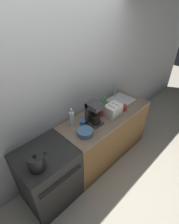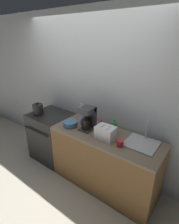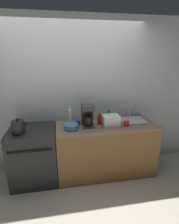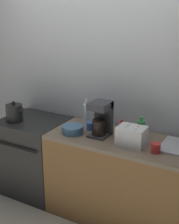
{
  "view_description": "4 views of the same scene",
  "coord_description": "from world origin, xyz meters",
  "views": [
    {
      "loc": [
        -1.21,
        -1.09,
        2.55
      ],
      "look_at": [
        0.28,
        0.4,
        1.04
      ],
      "focal_mm": 28.0,
      "sensor_mm": 36.0,
      "label": 1
    },
    {
      "loc": [
        1.7,
        -1.53,
        2.18
      ],
      "look_at": [
        0.25,
        0.37,
        1.15
      ],
      "focal_mm": 28.0,
      "sensor_mm": 36.0,
      "label": 2
    },
    {
      "loc": [
        -0.16,
        -2.26,
        1.96
      ],
      "look_at": [
        0.3,
        0.32,
        1.12
      ],
      "focal_mm": 28.0,
      "sensor_mm": 36.0,
      "label": 3
    },
    {
      "loc": [
        1.58,
        -2.27,
        2.13
      ],
      "look_at": [
        0.12,
        0.34,
        1.11
      ],
      "focal_mm": 50.0,
      "sensor_mm": 36.0,
      "label": 4
    }
  ],
  "objects": [
    {
      "name": "ground_plane",
      "position": [
        0.0,
        0.0,
        0.0
      ],
      "size": [
        12.0,
        12.0,
        0.0
      ],
      "primitive_type": "plane",
      "color": "beige"
    },
    {
      "name": "bottle_red",
      "position": [
        0.48,
        0.35,
        0.98
      ],
      "size": [
        0.07,
        0.07,
        0.18
      ],
      "color": "#B72828",
      "rests_on": "counter_block"
    },
    {
      "name": "toaster",
      "position": [
        0.63,
        0.23,
        0.99
      ],
      "size": [
        0.26,
        0.19,
        0.18
      ],
      "color": "white",
      "rests_on": "counter_block"
    },
    {
      "name": "kettle",
      "position": [
        -0.75,
        0.19,
        1.0
      ],
      "size": [
        0.23,
        0.18,
        0.23
      ],
      "color": "black",
      "rests_on": "stove"
    },
    {
      "name": "bottle_clear",
      "position": [
        0.01,
        0.48,
        1.02
      ],
      "size": [
        0.07,
        0.07,
        0.29
      ],
      "color": "silver",
      "rests_on": "counter_block"
    },
    {
      "name": "sink_tray",
      "position": [
        1.08,
        0.41,
        0.91
      ],
      "size": [
        0.4,
        0.38,
        0.28
      ],
      "color": "#B7B7BC",
      "rests_on": "counter_block"
    },
    {
      "name": "cup_red",
      "position": [
        0.88,
        0.19,
        0.94
      ],
      "size": [
        0.09,
        0.09,
        0.09
      ],
      "color": "red",
      "rests_on": "counter_block"
    },
    {
      "name": "bowl",
      "position": [
        -0.0,
        0.21,
        0.94
      ],
      "size": [
        0.22,
        0.22,
        0.08
      ],
      "color": "teal",
      "rests_on": "counter_block"
    },
    {
      "name": "bottle_green",
      "position": [
        0.65,
        0.43,
        0.99
      ],
      "size": [
        0.08,
        0.08,
        0.22
      ],
      "color": "#338C47",
      "rests_on": "counter_block"
    },
    {
      "name": "coffee_maker",
      "position": [
        0.27,
        0.31,
        1.08
      ],
      "size": [
        0.19,
        0.22,
        0.35
      ],
      "color": "#333338",
      "rests_on": "counter_block"
    },
    {
      "name": "stove",
      "position": [
        -0.6,
        0.32,
        0.46
      ],
      "size": [
        0.71,
        0.68,
        0.9
      ],
      "color": "black",
      "rests_on": "ground_plane"
    },
    {
      "name": "counter_block",
      "position": [
        0.58,
        0.31,
        0.45
      ],
      "size": [
        1.63,
        0.63,
        0.9
      ],
      "color": "brown",
      "rests_on": "ground_plane"
    },
    {
      "name": "cup_blue",
      "position": [
        0.12,
        0.38,
        0.94
      ],
      "size": [
        0.09,
        0.09,
        0.08
      ],
      "color": "#3860B2",
      "rests_on": "counter_block"
    },
    {
      "name": "wall_back",
      "position": [
        0.0,
        0.69,
        1.3
      ],
      "size": [
        8.0,
        0.05,
        2.6
      ],
      "color": "silver",
      "rests_on": "ground_plane"
    }
  ]
}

